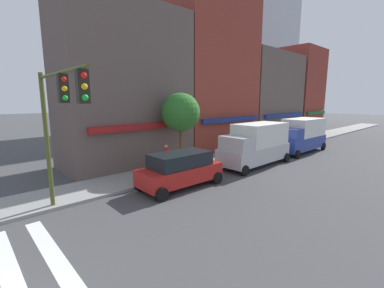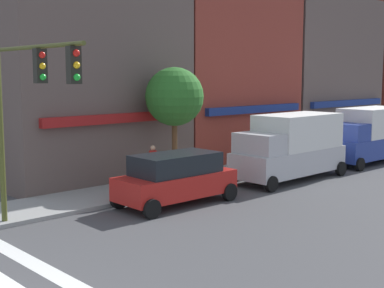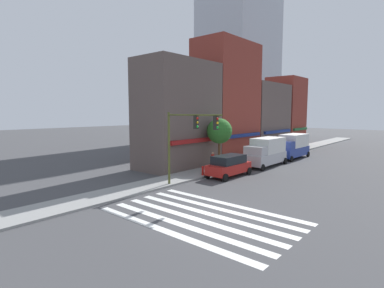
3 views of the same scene
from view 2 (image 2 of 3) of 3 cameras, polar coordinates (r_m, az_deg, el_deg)
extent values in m
cube|color=brown|center=(25.51, -11.16, 8.83)|extent=(8.95, 5.00, 11.13)
cube|color=maroon|center=(23.37, -7.54, 2.76)|extent=(7.61, 0.30, 0.40)
cube|color=maroon|center=(31.33, 3.15, 11.78)|extent=(8.86, 5.00, 14.55)
cube|color=navy|center=(29.53, 6.82, 3.71)|extent=(7.53, 0.30, 0.40)
cube|color=brown|center=(38.70, 13.00, 7.45)|extent=(9.79, 5.00, 10.08)
cube|color=navy|center=(37.33, 16.30, 4.22)|extent=(8.32, 0.30, 0.40)
cube|color=maroon|center=(46.11, 19.06, 8.19)|extent=(6.45, 5.00, 11.68)
cylinder|color=#474C1E|center=(18.05, -19.71, 0.77)|extent=(0.18, 0.18, 5.82)
cylinder|color=#474C1E|center=(15.68, -16.39, 9.90)|extent=(0.12, 5.05, 0.12)
cube|color=black|center=(15.44, -15.89, 8.01)|extent=(0.32, 0.24, 0.95)
sphere|color=red|center=(15.34, -15.70, 9.13)|extent=(0.18, 0.18, 0.18)
sphere|color=#EAAD14|center=(15.33, -15.67, 8.01)|extent=(0.18, 0.18, 0.18)
sphere|color=green|center=(15.33, -15.63, 6.89)|extent=(0.18, 0.18, 0.18)
cube|color=black|center=(13.90, -12.50, 8.22)|extent=(0.32, 0.24, 0.95)
sphere|color=red|center=(13.80, -12.25, 9.46)|extent=(0.18, 0.18, 0.18)
sphere|color=#EAAD14|center=(13.79, -12.22, 8.22)|extent=(0.18, 0.18, 0.18)
sphere|color=green|center=(13.79, -12.18, 6.97)|extent=(0.18, 0.18, 0.18)
cube|color=#B21E19|center=(20.14, -1.72, -4.35)|extent=(4.73, 1.98, 0.85)
cube|color=black|center=(19.99, -1.73, -2.10)|extent=(3.32, 1.81, 0.75)
cylinder|color=black|center=(19.78, -7.80, -5.89)|extent=(0.68, 0.22, 0.68)
cylinder|color=black|center=(18.30, -4.32, -6.92)|extent=(0.68, 0.22, 0.68)
cylinder|color=black|center=(22.19, 0.42, -4.36)|extent=(0.68, 0.22, 0.68)
cylinder|color=black|center=(20.89, 4.03, -5.12)|extent=(0.68, 0.22, 0.68)
cube|color=#B7B7BC|center=(25.26, 10.33, -1.78)|extent=(6.22, 2.26, 1.10)
cube|color=silver|center=(25.58, 11.22, 1.36)|extent=(4.36, 2.24, 1.60)
cube|color=#B7B7BC|center=(23.56, 7.51, 0.08)|extent=(1.75, 2.11, 0.90)
cylinder|color=black|center=(23.99, 4.34, -3.50)|extent=(0.68, 0.22, 0.68)
cylinder|color=black|center=(22.59, 8.47, -4.24)|extent=(0.68, 0.22, 0.68)
cylinder|color=black|center=(28.14, 11.76, -2.02)|extent=(0.68, 0.22, 0.68)
cylinder|color=black|center=(26.96, 15.60, -2.54)|extent=(0.68, 0.22, 0.68)
cube|color=navy|center=(31.27, 18.18, -0.29)|extent=(6.22, 2.25, 1.10)
cube|color=silver|center=(31.67, 18.81, 2.24)|extent=(4.36, 2.24, 1.60)
cube|color=navy|center=(29.44, 16.40, 1.29)|extent=(1.75, 2.11, 0.90)
cylinder|color=black|center=(29.61, 13.76, -1.62)|extent=(0.68, 0.22, 0.68)
cylinder|color=black|center=(28.49, 17.47, -2.09)|extent=(0.68, 0.22, 0.68)
cylinder|color=black|center=(34.21, 18.69, -0.61)|extent=(0.68, 0.22, 0.68)
cylinder|color=#23232D|center=(22.69, -4.17, -3.52)|extent=(0.26, 0.26, 0.85)
cylinder|color=red|center=(22.55, -4.19, -1.59)|extent=(0.32, 0.32, 0.70)
sphere|color=tan|center=(22.49, -4.20, -0.43)|extent=(0.22, 0.22, 0.22)
cylinder|color=#23232D|center=(31.61, 12.35, -0.58)|extent=(0.26, 0.26, 0.85)
cylinder|color=#2D4C9E|center=(31.52, 12.39, 0.81)|extent=(0.32, 0.32, 0.70)
sphere|color=tan|center=(31.47, 12.41, 1.64)|extent=(0.22, 0.22, 0.22)
cylinder|color=#23232D|center=(27.94, 6.65, -1.49)|extent=(0.26, 0.26, 0.85)
cylinder|color=silver|center=(27.83, 6.67, 0.08)|extent=(0.32, 0.32, 0.70)
sphere|color=tan|center=(27.77, 6.69, 1.03)|extent=(0.22, 0.22, 0.22)
cylinder|color=red|center=(20.51, -8.38, -5.04)|extent=(0.20, 0.20, 0.65)
sphere|color=red|center=(20.42, -8.40, -3.95)|extent=(0.24, 0.24, 0.24)
cylinder|color=brown|center=(23.64, -1.87, -0.59)|extent=(0.24, 0.24, 2.87)
sphere|color=#286623|center=(23.43, -1.89, 5.08)|extent=(2.57, 2.57, 2.57)
camera|label=1|loc=(6.24, 1.72, 6.30)|focal=24.00mm
camera|label=3|loc=(9.43, -134.62, 0.79)|focal=28.00mm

